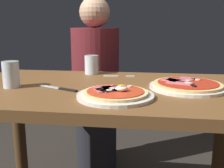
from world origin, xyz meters
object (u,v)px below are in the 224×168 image
at_px(pizza_foreground, 115,94).
at_px(fork, 117,76).
at_px(dining_table, 107,115).
at_px(water_glass_near, 11,76).
at_px(diner_person, 96,90).
at_px(pizza_across_left, 187,85).
at_px(knife, 60,88).
at_px(water_glass_far, 92,66).

bearing_deg(pizza_foreground, fork, 96.01).
relative_size(dining_table, water_glass_near, 11.48).
bearing_deg(diner_person, pizza_foreground, 105.83).
distance_m(pizza_foreground, pizza_across_left, 0.33).
distance_m(dining_table, fork, 0.26).
height_order(pizza_foreground, knife, pizza_foreground).
xyz_separation_m(dining_table, diner_person, (-0.18, 0.68, -0.06)).
bearing_deg(water_glass_near, water_glass_far, 52.46).
xyz_separation_m(pizza_across_left, diner_person, (-0.51, 0.67, -0.20)).
relative_size(water_glass_far, knife, 0.52).
bearing_deg(dining_table, fork, 85.73).
bearing_deg(pizza_foreground, dining_table, 109.42).
bearing_deg(knife, pizza_foreground, -21.23).
bearing_deg(knife, fork, 56.83).
bearing_deg(water_glass_far, dining_table, -66.40).
distance_m(water_glass_near, water_glass_far, 0.43).
distance_m(dining_table, pizza_across_left, 0.36).
bearing_deg(diner_person, dining_table, 104.95).
xyz_separation_m(dining_table, fork, (0.02, 0.22, 0.13)).
relative_size(water_glass_far, diner_person, 0.08).
xyz_separation_m(pizza_foreground, water_glass_far, (-0.18, 0.44, 0.03)).
bearing_deg(pizza_foreground, water_glass_far, 112.09).
relative_size(pizza_foreground, pizza_across_left, 0.90).
bearing_deg(diner_person, water_glass_far, 98.53).
bearing_deg(diner_person, water_glass_near, 74.75).
bearing_deg(water_glass_near, dining_table, 9.66).
relative_size(pizza_foreground, knife, 1.49).
xyz_separation_m(pizza_foreground, fork, (-0.04, 0.39, -0.01)).
bearing_deg(dining_table, pizza_across_left, 2.17).
distance_m(water_glass_far, diner_person, 0.47).
relative_size(pizza_across_left, water_glass_near, 2.85).
height_order(pizza_across_left, water_glass_far, water_glass_far).
distance_m(dining_table, pizza_foreground, 0.22).
xyz_separation_m(pizza_foreground, knife, (-0.23, 0.09, -0.01)).
height_order(dining_table, knife, knife).
height_order(water_glass_far, diner_person, diner_person).
relative_size(fork, knife, 0.85).
height_order(dining_table, pizza_foreground, pizza_foreground).
height_order(dining_table, diner_person, diner_person).
relative_size(fork, diner_person, 0.13).
distance_m(dining_table, water_glass_near, 0.43).
height_order(dining_table, water_glass_near, water_glass_near).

